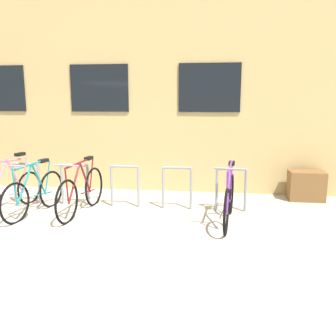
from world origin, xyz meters
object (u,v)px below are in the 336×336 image
at_px(bicycle_teal, 34,193).
at_px(bicycle_purple, 229,199).
at_px(bicycle_pink, 9,191).
at_px(bicycle_maroon, 81,191).
at_px(planter_box, 306,186).

height_order(bicycle_teal, bicycle_purple, bicycle_purple).
relative_size(bicycle_pink, bicycle_maroon, 0.93).
bearing_deg(planter_box, bicycle_maroon, -161.45).
distance_m(bicycle_maroon, bicycle_teal, 0.83).
height_order(bicycle_pink, bicycle_maroon, bicycle_pink).
relative_size(bicycle_pink, bicycle_teal, 1.01).
bearing_deg(planter_box, bicycle_purple, -135.79).
height_order(bicycle_pink, planter_box, bicycle_pink).
bearing_deg(bicycle_purple, bicycle_maroon, 176.83).
bearing_deg(bicycle_pink, planter_box, 14.78).
distance_m(bicycle_pink, planter_box, 5.81).
relative_size(bicycle_maroon, bicycle_teal, 1.08).
distance_m(bicycle_pink, bicycle_maroon, 1.37).
bearing_deg(bicycle_maroon, bicycle_teal, -168.73).
bearing_deg(bicycle_teal, bicycle_purple, 0.29).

